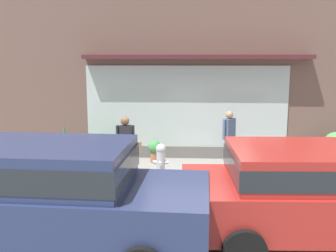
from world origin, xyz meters
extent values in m
plane|color=gray|center=(0.00, 0.00, 0.00)|extent=(60.00, 60.00, 0.00)
cube|color=#B2B2AD|center=(0.00, -0.20, 0.06)|extent=(14.00, 0.24, 0.12)
cube|color=brown|center=(0.00, 3.20, 2.43)|extent=(14.00, 0.36, 4.85)
cube|color=#ADBCB7|center=(-0.29, 3.00, 1.49)|extent=(5.99, 0.03, 2.57)
cube|color=#4C1E23|center=(0.00, 2.85, 3.02)|extent=(6.59, 0.56, 0.12)
cube|color=#605E59|center=(0.00, 2.98, 0.18)|extent=(6.39, 0.20, 0.36)
cylinder|color=#B2B2B7|center=(-0.92, 0.92, 0.03)|extent=(0.32, 0.32, 0.06)
cylinder|color=#B2B2B7|center=(-0.92, 0.92, 0.37)|extent=(0.21, 0.21, 0.63)
sphere|color=#B2B2B7|center=(-0.92, 0.92, 0.76)|extent=(0.25, 0.25, 0.25)
cylinder|color=#B2B2B7|center=(-1.07, 0.92, 0.40)|extent=(0.10, 0.09, 0.09)
cylinder|color=#B2B2B7|center=(-0.77, 0.92, 0.40)|extent=(0.10, 0.09, 0.09)
cylinder|color=#B2B2B7|center=(-0.92, 0.77, 0.40)|extent=(0.09, 0.10, 0.09)
cylinder|color=#9E9384|center=(-1.69, 0.65, 0.40)|extent=(0.12, 0.12, 0.79)
cylinder|color=#9E9384|center=(-1.83, 0.64, 0.40)|extent=(0.12, 0.12, 0.79)
cube|color=#232328|center=(-1.76, 0.64, 1.09)|extent=(0.29, 0.22, 0.59)
sphere|color=brown|center=(-1.76, 0.64, 1.50)|extent=(0.21, 0.21, 0.21)
cylinder|color=#232328|center=(-1.57, 0.66, 1.11)|extent=(0.08, 0.08, 0.56)
cylinder|color=#232328|center=(-1.94, 0.63, 1.11)|extent=(0.08, 0.08, 0.56)
cube|color=#846647|center=(-1.48, 0.65, 0.84)|extent=(0.25, 0.12, 0.28)
cylinder|color=#8E333D|center=(0.95, 2.10, 0.39)|extent=(0.12, 0.12, 0.77)
cylinder|color=#8E333D|center=(0.83, 1.98, 0.39)|extent=(0.12, 0.12, 0.77)
cube|color=#475675|center=(0.89, 2.04, 1.06)|extent=(0.37, 0.36, 0.58)
sphere|color=#A37556|center=(0.89, 2.04, 1.46)|extent=(0.21, 0.21, 0.21)
cylinder|color=#475675|center=(1.04, 2.18, 1.08)|extent=(0.08, 0.08, 0.55)
cylinder|color=#475675|center=(0.74, 1.89, 1.08)|extent=(0.08, 0.08, 0.55)
cube|color=maroon|center=(1.89, -2.34, 0.68)|extent=(4.49, 2.03, 0.72)
cube|color=maroon|center=(1.67, -2.35, 1.29)|extent=(2.49, 1.82, 0.58)
cube|color=#1E2328|center=(1.67, -2.35, 1.29)|extent=(2.54, 1.84, 0.32)
cylinder|color=black|center=(0.49, -1.42, 0.32)|extent=(0.65, 0.20, 0.64)
cylinder|color=black|center=(0.55, -3.35, 0.32)|extent=(0.65, 0.20, 0.64)
cube|color=navy|center=(-2.16, -2.81, 0.69)|extent=(4.54, 2.11, 0.77)
cube|color=navy|center=(-2.38, -2.80, 1.36)|extent=(2.53, 1.86, 0.66)
cube|color=#1E2328|center=(-2.38, -2.80, 1.36)|extent=(2.58, 1.88, 0.37)
cylinder|color=black|center=(-0.73, -1.92, 0.31)|extent=(0.62, 0.21, 0.61)
cylinder|color=black|center=(-3.49, -1.78, 0.31)|extent=(0.62, 0.21, 0.61)
cylinder|color=#B7B2A3|center=(-3.79, 2.29, 0.19)|extent=(0.28, 0.28, 0.39)
cone|color=#2D6B33|center=(-3.79, 2.29, 0.74)|extent=(0.25, 0.25, 0.71)
cylinder|color=#9E6042|center=(-1.19, 2.35, 0.15)|extent=(0.25, 0.25, 0.30)
sphere|color=#3D8442|center=(-1.19, 2.35, 0.46)|extent=(0.38, 0.38, 0.38)
cylinder|color=#4C4C51|center=(3.90, 2.35, 0.19)|extent=(0.52, 0.52, 0.37)
sphere|color=#4C934C|center=(3.90, 2.35, 0.63)|extent=(0.62, 0.62, 0.62)
cylinder|color=#33473D|center=(-2.65, 2.56, 0.12)|extent=(0.46, 0.46, 0.24)
sphere|color=#3D8442|center=(-2.65, 2.56, 0.49)|extent=(0.59, 0.59, 0.59)
camera|label=1|loc=(-0.27, -8.37, 2.98)|focal=40.98mm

